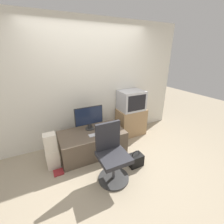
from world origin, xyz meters
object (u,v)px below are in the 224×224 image
Objects in this scene: keyboard at (96,134)px; mouse at (105,132)px; book at (59,172)px; main_monitor at (89,118)px; office_chair at (112,156)px; crt_tv at (131,100)px; cardboard_box_lower at (53,158)px; handbag at (135,160)px.

keyboard is 4.39× the size of mouse.
book is at bearing -170.00° from mouse.
main_monitor is 2.07× the size of keyboard.
keyboard is at bearing 12.36° from book.
office_chair is (0.02, -0.65, -0.06)m from keyboard.
crt_tv is 0.61× the size of office_chair.
crt_tv is at bearing 18.31° from book.
cardboard_box_lower is at bearing 177.27° from keyboard.
cardboard_box_lower is 2.17× the size of book.
main_monitor is 1.13m from crt_tv.
handbag is at bearing 5.91° from office_chair.
cardboard_box_lower is at bearing 177.77° from mouse.
crt_tv is at bearing 62.09° from handbag.
handbag is (0.34, -0.60, -0.37)m from mouse.
office_chair reaches higher than handbag.
keyboard is at bearing 91.82° from office_chair.
mouse is at bearing -2.23° from cardboard_box_lower.
cardboard_box_lower is at bearing 140.80° from office_chair.
mouse is 0.20× the size of handbag.
keyboard is 0.79× the size of cardboard_box_lower.
crt_tv reaches higher than handbag.
keyboard reaches higher than cardboard_box_lower.
book is at bearing -167.64° from keyboard.
office_chair is (-1.06, -1.09, -0.47)m from crt_tv.
book is (-0.96, -0.17, -0.47)m from mouse.
office_chair is 3.00× the size of handbag.
mouse is 0.18× the size of cardboard_box_lower.
keyboard is 0.49× the size of crt_tv.
cardboard_box_lower is (-1.90, -0.40, -0.71)m from crt_tv.
crt_tv is 1.62× the size of cardboard_box_lower.
mouse is at bearing 10.00° from book.
crt_tv is (1.11, 0.15, 0.17)m from main_monitor.
office_chair reaches higher than cardboard_box_lower.
handbag is at bearing -60.30° from mouse.
book is (-1.85, -0.61, -0.87)m from crt_tv.
crt_tv is 3.51× the size of book.
book is (-0.80, 0.48, -0.40)m from office_chair.
office_chair is at bearing -134.10° from crt_tv.
keyboard is at bearing 131.55° from handbag.
mouse is 0.67m from office_chair.
keyboard is 0.92m from book.
handbag is (-0.55, -1.04, -0.77)m from crt_tv.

